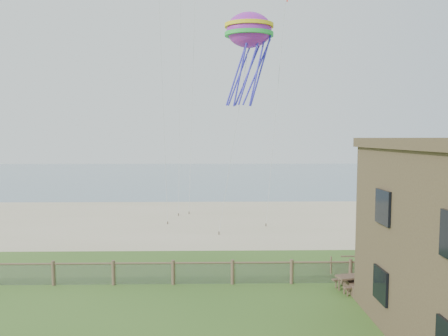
{
  "coord_description": "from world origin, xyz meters",
  "views": [
    {
      "loc": [
        -0.8,
        -13.7,
        7.4
      ],
      "look_at": [
        -0.4,
        8.0,
        5.75
      ],
      "focal_mm": 32.0,
      "sensor_mm": 36.0,
      "label": 1
    }
  ],
  "objects": [
    {
      "name": "octopus_kite",
      "position": [
        1.37,
        13.35,
        12.81
      ],
      "size": [
        3.3,
        2.35,
        6.73
      ],
      "primitive_type": null,
      "rotation": [
        0.0,
        0.0,
        -0.01
      ],
      "color": "#FB2761"
    },
    {
      "name": "sand_beach",
      "position": [
        0.0,
        22.0,
        0.0
      ],
      "size": [
        72.0,
        20.0,
        0.02
      ],
      "primitive_type": "cube",
      "color": "tan",
      "rests_on": "ground"
    },
    {
      "name": "picnic_table",
      "position": [
        5.85,
        4.99,
        0.36
      ],
      "size": [
        1.97,
        1.66,
        0.73
      ],
      "primitive_type": null,
      "rotation": [
        0.0,
        0.0,
        0.23
      ],
      "color": "brown",
      "rests_on": "ground"
    },
    {
      "name": "ocean",
      "position": [
        0.0,
        66.0,
        0.0
      ],
      "size": [
        160.0,
        68.0,
        0.02
      ],
      "primitive_type": "cube",
      "color": "slate",
      "rests_on": "ground"
    },
    {
      "name": "chainlink_fence",
      "position": [
        0.0,
        6.0,
        0.55
      ],
      "size": [
        36.2,
        0.2,
        1.25
      ],
      "primitive_type": null,
      "color": "brown",
      "rests_on": "ground"
    }
  ]
}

